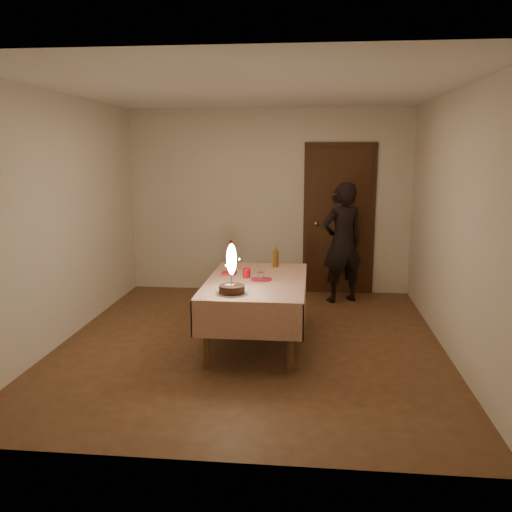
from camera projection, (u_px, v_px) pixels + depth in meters
name	position (u px, v px, depth m)	size (l,w,h in m)	color
ground	(251.00, 343.00, 5.76)	(4.00, 4.50, 0.01)	brown
room_shell	(255.00, 186.00, 5.51)	(4.04, 4.54, 2.62)	beige
dining_table	(256.00, 288.00, 5.66)	(1.02, 1.72, 0.69)	brown
birthday_cake	(232.00, 280.00, 5.06)	(0.31, 0.31, 0.47)	white
red_plate	(261.00, 279.00, 5.63)	(0.22, 0.22, 0.01)	red
red_cup	(246.00, 273.00, 5.72)	(0.08, 0.08, 0.10)	red
clear_cup	(260.00, 277.00, 5.57)	(0.07, 0.07, 0.09)	white
napkin_stack	(229.00, 273.00, 5.88)	(0.15, 0.15, 0.02)	red
cola_bottle	(231.00, 254.00, 6.18)	(0.10, 0.10, 0.32)	black
amber_bottle_right	(276.00, 257.00, 6.22)	(0.06, 0.06, 0.25)	#5E3A10
photographer	(342.00, 243.00, 7.21)	(0.70, 0.60, 1.61)	black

